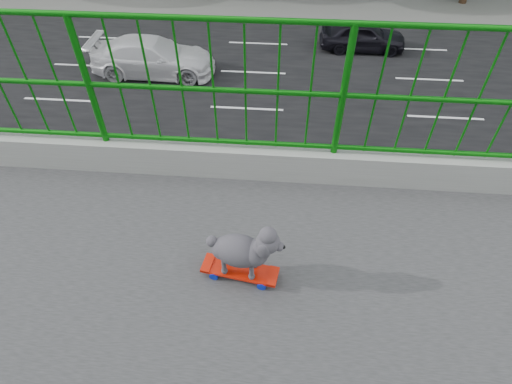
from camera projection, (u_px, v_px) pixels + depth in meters
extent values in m
cube|color=black|center=(247.00, 109.00, 16.99)|extent=(18.00, 90.00, 0.02)
cube|color=#2D2D2F|center=(61.00, 315.00, 3.05)|extent=(3.00, 24.00, 0.50)
cube|color=gray|center=(110.00, 153.00, 3.76)|extent=(0.20, 24.00, 0.30)
cylinder|color=#0B640C|center=(66.00, 14.00, 2.88)|extent=(0.04, 24.00, 0.04)
cylinder|color=#0B640C|center=(88.00, 84.00, 3.27)|extent=(0.04, 24.00, 0.04)
cylinder|color=#0B640C|center=(88.00, 84.00, 3.27)|extent=(0.06, 0.06, 1.10)
cube|color=red|center=(240.00, 270.00, 2.96)|extent=(0.24, 0.57, 0.02)
cube|color=#99999E|center=(217.00, 267.00, 3.00)|extent=(0.10, 0.05, 0.02)
cylinder|color=#081FB4|center=(220.00, 260.00, 3.06)|extent=(0.04, 0.07, 0.06)
sphere|color=yellow|center=(220.00, 260.00, 3.06)|extent=(0.03, 0.03, 0.03)
cylinder|color=#081FB4|center=(214.00, 276.00, 2.96)|extent=(0.04, 0.07, 0.06)
sphere|color=yellow|center=(214.00, 276.00, 2.96)|extent=(0.03, 0.03, 0.03)
cube|color=#99999E|center=(264.00, 277.00, 2.94)|extent=(0.10, 0.05, 0.02)
cylinder|color=#081FB4|center=(266.00, 269.00, 3.00)|extent=(0.04, 0.07, 0.06)
sphere|color=yellow|center=(266.00, 269.00, 3.00)|extent=(0.03, 0.03, 0.03)
cylinder|color=#081FB4|center=(262.00, 286.00, 2.90)|extent=(0.04, 0.07, 0.06)
sphere|color=yellow|center=(262.00, 286.00, 2.90)|extent=(0.03, 0.03, 0.03)
ellipsoid|color=#302C32|center=(239.00, 251.00, 2.80)|extent=(0.28, 0.38, 0.24)
sphere|color=#302C32|center=(268.00, 242.00, 2.66)|extent=(0.16, 0.16, 0.16)
sphere|color=black|center=(283.00, 247.00, 2.65)|extent=(0.03, 0.03, 0.03)
sphere|color=#302C32|center=(212.00, 241.00, 2.80)|extent=(0.08, 0.08, 0.08)
cylinder|color=#302C32|center=(255.00, 260.00, 2.92)|extent=(0.03, 0.03, 0.15)
cylinder|color=#302C32|center=(252.00, 272.00, 2.85)|extent=(0.03, 0.03, 0.15)
cylinder|color=#302C32|center=(228.00, 255.00, 2.95)|extent=(0.03, 0.03, 0.15)
cylinder|color=#302C32|center=(224.00, 266.00, 2.88)|extent=(0.03, 0.03, 0.15)
imported|color=silver|center=(153.00, 57.00, 18.54)|extent=(2.24, 5.51, 1.60)
imported|color=black|center=(363.00, 36.00, 20.30)|extent=(1.67, 4.16, 1.42)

